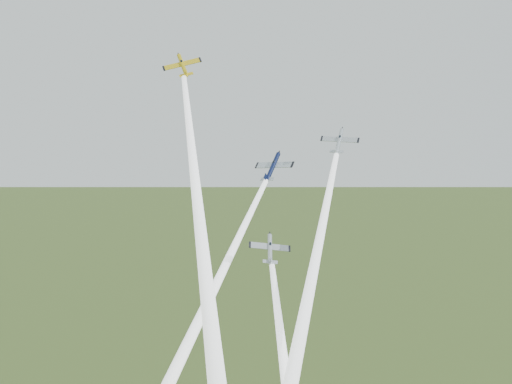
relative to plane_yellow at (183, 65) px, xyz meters
name	(u,v)px	position (x,y,z in m)	size (l,w,h in m)	color
plane_yellow	(183,65)	(0.00, 0.00, 0.00)	(7.40, 7.34, 1.16)	gold
smoke_trail_yellow	(201,236)	(9.59, -24.22, -27.81)	(2.86, 2.86, 69.81)	white
plane_navy	(273,167)	(16.66, 3.01, -19.04)	(8.44, 8.38, 1.32)	#0E173D
smoke_trail_navy	(189,340)	(6.31, -19.91, -45.89)	(2.86, 2.86, 67.18)	white
plane_silver_right	(339,141)	(29.33, -1.00, -13.92)	(7.04, 6.98, 1.10)	#B0B8BF
smoke_trail_silver_right	(304,318)	(25.43, -24.73, -39.59)	(2.86, 2.86, 63.95)	white
plane_silver_low	(270,249)	(18.41, -12.15, -31.84)	(7.21, 7.16, 1.13)	#AAB1B8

